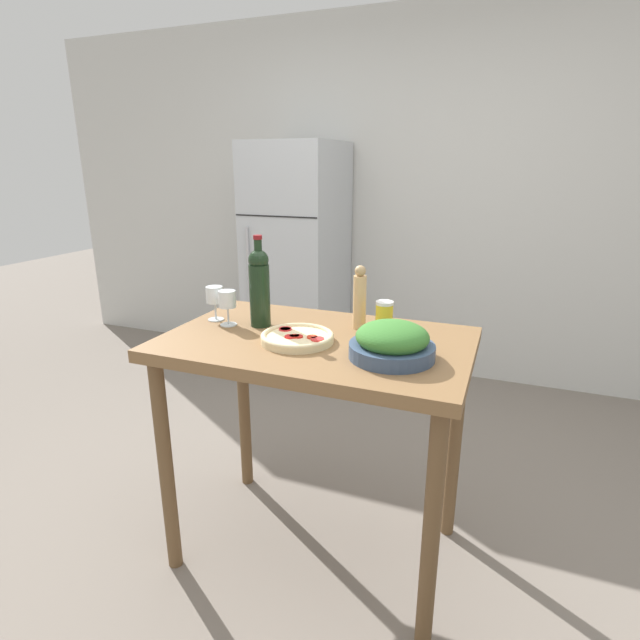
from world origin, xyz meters
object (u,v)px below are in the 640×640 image
(refrigerator, at_px, (298,264))
(homemade_pizza, at_px, (297,337))
(wine_glass_far, at_px, (215,296))
(pepper_mill, at_px, (360,298))
(salad_bowl, at_px, (392,342))
(wine_glass_near, at_px, (227,301))
(salt_canister, at_px, (384,318))
(wine_bottle, at_px, (259,286))

(refrigerator, distance_m, homemade_pizza, 1.96)
(wine_glass_far, bearing_deg, pepper_mill, 10.97)
(salad_bowl, bearing_deg, wine_glass_near, 170.94)
(homemade_pizza, relative_size, salt_canister, 2.08)
(wine_glass_far, xyz_separation_m, pepper_mill, (0.58, 0.11, 0.02))
(pepper_mill, height_order, homemade_pizza, pepper_mill)
(pepper_mill, bearing_deg, wine_bottle, -163.36)
(pepper_mill, xyz_separation_m, salt_canister, (0.11, -0.03, -0.06))
(wine_bottle, xyz_separation_m, wine_glass_far, (-0.21, -0.00, -0.06))
(wine_bottle, bearing_deg, pepper_mill, 16.64)
(pepper_mill, bearing_deg, wine_glass_near, -162.73)
(pepper_mill, bearing_deg, wine_glass_far, -169.03)
(wine_glass_far, bearing_deg, homemade_pizza, -16.04)
(wine_bottle, bearing_deg, refrigerator, 109.00)
(wine_glass_far, xyz_separation_m, salt_canister, (0.69, 0.08, -0.04))
(salt_canister, bearing_deg, homemade_pizza, -143.26)
(wine_glass_near, bearing_deg, wine_glass_far, 154.02)
(wine_glass_near, bearing_deg, wine_bottle, 19.20)
(wine_bottle, relative_size, wine_glass_near, 2.54)
(wine_bottle, height_order, wine_glass_far, wine_bottle)
(pepper_mill, distance_m, salad_bowl, 0.34)
(refrigerator, height_order, pepper_mill, refrigerator)
(salad_bowl, bearing_deg, wine_bottle, 164.96)
(refrigerator, relative_size, homemade_pizza, 6.46)
(wine_glass_far, height_order, pepper_mill, pepper_mill)
(wine_bottle, bearing_deg, wine_glass_far, -179.73)
(refrigerator, distance_m, wine_glass_far, 1.72)
(wine_glass_far, height_order, salad_bowl, wine_glass_far)
(wine_glass_near, bearing_deg, pepper_mill, 17.27)
(refrigerator, xyz_separation_m, wine_bottle, (0.57, -1.67, 0.25))
(salt_canister, bearing_deg, wine_glass_far, -173.42)
(salt_canister, bearing_deg, refrigerator, 123.66)
(wine_glass_near, height_order, salad_bowl, wine_glass_near)
(wine_glass_near, xyz_separation_m, salt_canister, (0.61, 0.12, -0.03))
(wine_bottle, bearing_deg, wine_glass_near, -160.80)
(salad_bowl, bearing_deg, salt_canister, 110.55)
(wine_bottle, height_order, salad_bowl, wine_bottle)
(wine_glass_near, relative_size, homemade_pizza, 0.53)
(salt_canister, bearing_deg, wine_glass_near, -168.66)
(wine_glass_far, relative_size, pepper_mill, 0.57)
(refrigerator, bearing_deg, pepper_mill, -58.58)
(wine_glass_far, bearing_deg, refrigerator, 102.36)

